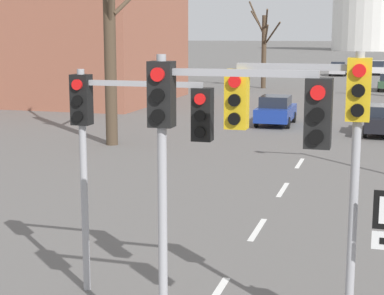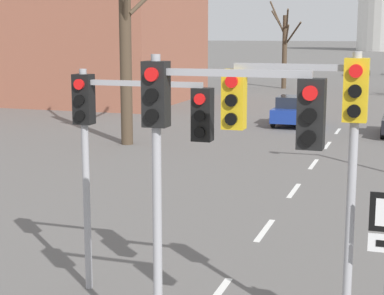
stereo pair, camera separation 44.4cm
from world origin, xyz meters
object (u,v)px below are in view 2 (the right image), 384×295
Objects in this scene: traffic_signal_near_right at (310,126)px; traffic_signal_near_left at (126,126)px; sedan_far_right at (293,111)px; sedan_far_left at (361,69)px; traffic_signal_centre_tall at (208,135)px.

traffic_signal_near_left is (-3.59, 1.00, -0.30)m from traffic_signal_near_right.
sedan_far_left is at bearing 89.21° from sedan_far_right.
traffic_signal_near_right is 1.78m from traffic_signal_centre_tall.
sedan_far_left reaches higher than sedan_far_right.
traffic_signal_centre_tall is 1.22× the size of sedan_far_right.
traffic_signal_near_right reaches higher than sedan_far_right.
traffic_signal_centre_tall is 1.10× the size of sedan_far_left.
sedan_far_left is (-3.91, 68.89, -2.81)m from traffic_signal_near_right.
sedan_far_left is at bearing 93.25° from traffic_signal_near_right.
sedan_far_right is at bearing -90.79° from sedan_far_left.
traffic_signal_near_left is 24.37m from sedan_far_right.
sedan_far_right is (-3.25, 26.47, -2.80)m from traffic_signal_centre_tall.
traffic_signal_centre_tall is at bearing -83.00° from sedan_far_right.
traffic_signal_near_right is 1.23× the size of sedan_far_right.
traffic_signal_near_right is 3.74m from traffic_signal_near_left.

